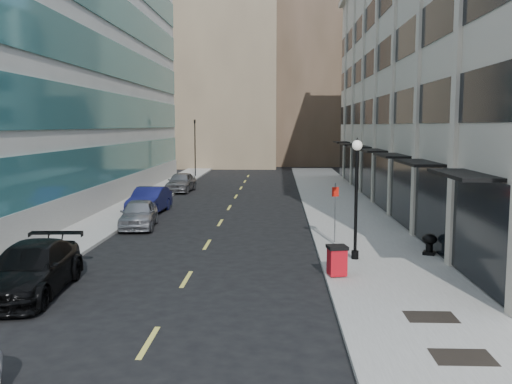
# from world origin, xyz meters

# --- Properties ---
(ground) EXTENTS (160.00, 160.00, 0.00)m
(ground) POSITION_xyz_m (0.00, 0.00, 0.00)
(ground) COLOR black
(ground) RESTS_ON ground
(sidewalk_right) EXTENTS (5.00, 80.00, 0.15)m
(sidewalk_right) POSITION_xyz_m (7.50, 20.00, 0.07)
(sidewalk_right) COLOR gray
(sidewalk_right) RESTS_ON ground
(sidewalk_left) EXTENTS (3.00, 80.00, 0.15)m
(sidewalk_left) POSITION_xyz_m (-6.50, 20.00, 0.07)
(sidewalk_left) COLOR gray
(sidewalk_left) RESTS_ON ground
(building_right) EXTENTS (15.30, 46.50, 18.25)m
(building_right) POSITION_xyz_m (16.94, 26.99, 8.99)
(building_right) COLOR #B1A896
(building_right) RESTS_ON ground
(skyline_tan_near) EXTENTS (14.00, 18.00, 28.00)m
(skyline_tan_near) POSITION_xyz_m (-4.00, 68.00, 14.00)
(skyline_tan_near) COLOR #827055
(skyline_tan_near) RESTS_ON ground
(skyline_brown) EXTENTS (12.00, 16.00, 34.00)m
(skyline_brown) POSITION_xyz_m (8.00, 72.00, 17.00)
(skyline_brown) COLOR brown
(skyline_brown) RESTS_ON ground
(skyline_tan_far) EXTENTS (12.00, 14.00, 22.00)m
(skyline_tan_far) POSITION_xyz_m (-14.00, 78.00, 11.00)
(skyline_tan_far) COLOR #827055
(skyline_tan_far) RESTS_ON ground
(skyline_stone) EXTENTS (10.00, 14.00, 20.00)m
(skyline_stone) POSITION_xyz_m (18.00, 66.00, 10.00)
(skyline_stone) COLOR #B1A896
(skyline_stone) RESTS_ON ground
(grate_mid) EXTENTS (1.40, 1.00, 0.01)m
(grate_mid) POSITION_xyz_m (7.60, 1.00, 0.15)
(grate_mid) COLOR black
(grate_mid) RESTS_ON sidewalk_right
(grate_far) EXTENTS (1.40, 1.00, 0.01)m
(grate_far) POSITION_xyz_m (7.60, 3.80, 0.15)
(grate_far) COLOR black
(grate_far) RESTS_ON sidewalk_right
(road_centerline) EXTENTS (0.15, 68.20, 0.01)m
(road_centerline) POSITION_xyz_m (0.00, 17.00, 0.01)
(road_centerline) COLOR #D8CC4C
(road_centerline) RESTS_ON ground
(traffic_signal) EXTENTS (0.66, 0.66, 6.98)m
(traffic_signal) POSITION_xyz_m (-5.50, 48.00, 5.72)
(traffic_signal) COLOR black
(traffic_signal) RESTS_ON ground
(car_black_pickup) EXTENTS (2.64, 5.81, 1.65)m
(car_black_pickup) POSITION_xyz_m (-4.80, 6.00, 0.82)
(car_black_pickup) COLOR black
(car_black_pickup) RESTS_ON ground
(car_silver_sedan) EXTENTS (2.31, 4.67, 1.53)m
(car_silver_sedan) POSITION_xyz_m (-4.22, 18.20, 0.77)
(car_silver_sedan) COLOR gray
(car_silver_sedan) RESTS_ON ground
(car_blue_sedan) EXTENTS (2.03, 5.06, 1.64)m
(car_blue_sedan) POSITION_xyz_m (-4.80, 23.28, 0.82)
(car_blue_sedan) COLOR #13164A
(car_blue_sedan) RESTS_ON ground
(car_grey_sedan) EXTENTS (2.20, 4.90, 1.63)m
(car_grey_sedan) POSITION_xyz_m (-4.80, 35.00, 0.82)
(car_grey_sedan) COLOR slate
(car_grey_sedan) RESTS_ON ground
(trash_bin) EXTENTS (0.79, 0.82, 1.11)m
(trash_bin) POSITION_xyz_m (5.40, 8.12, 0.75)
(trash_bin) COLOR #AA0B15
(trash_bin) RESTS_ON sidewalk_right
(lamppost) EXTENTS (0.41, 0.41, 4.89)m
(lamppost) POSITION_xyz_m (6.40, 10.79, 3.02)
(lamppost) COLOR black
(lamppost) RESTS_ON sidewalk_right
(sign_post) EXTENTS (0.32, 0.11, 2.74)m
(sign_post) POSITION_xyz_m (5.90, 14.10, 1.88)
(sign_post) COLOR slate
(sign_post) RESTS_ON sidewalk_right
(urn_planter) EXTENTS (0.63, 0.63, 0.87)m
(urn_planter) POSITION_xyz_m (9.60, 11.69, 0.68)
(urn_planter) COLOR black
(urn_planter) RESTS_ON sidewalk_right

